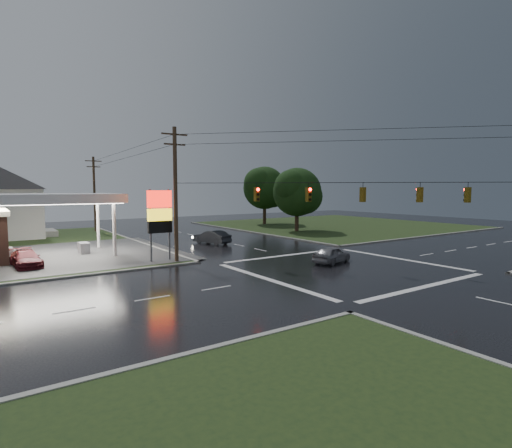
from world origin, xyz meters
TOP-DOWN VIEW (x-y plane):
  - ground at (0.00, 0.00)m, footprint 120.00×120.00m
  - grass_ne at (26.00, 26.00)m, footprint 36.00×36.00m
  - pylon_sign at (-10.50, 10.50)m, footprint 2.00×0.35m
  - utility_pole_nw at (-9.50, 9.50)m, footprint 2.20×0.32m
  - utility_pole_n at (-9.50, 38.00)m, footprint 2.20×0.32m
  - traffic_signals at (0.02, -0.02)m, footprint 26.87×26.87m
  - tree_ne_near at (14.14, 21.99)m, footprint 7.99×6.80m
  - tree_ne_far at (17.15, 33.99)m, footprint 8.46×7.20m
  - car_north at (-1.91, 17.56)m, footprint 2.84×4.80m
  - car_crossing at (0.84, 2.03)m, footprint 4.32×2.62m
  - car_pump at (-19.96, 14.00)m, footprint 2.23×4.68m

SIDE VIEW (x-z plane):
  - ground at x=0.00m, z-range 0.00..0.00m
  - grass_ne at x=26.00m, z-range 0.00..0.08m
  - car_pump at x=-19.96m, z-range 0.00..1.32m
  - car_crossing at x=0.84m, z-range 0.00..1.37m
  - car_north at x=-1.91m, z-range 0.00..1.49m
  - pylon_sign at x=-10.50m, z-range 1.01..7.01m
  - utility_pole_n at x=-9.50m, z-range 0.22..10.72m
  - tree_ne_near at x=14.14m, z-range 1.07..10.05m
  - utility_pole_nw at x=-9.50m, z-range 0.22..11.22m
  - tree_ne_far at x=17.15m, z-range 1.28..11.08m
  - traffic_signals at x=0.02m, z-range 5.75..7.22m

